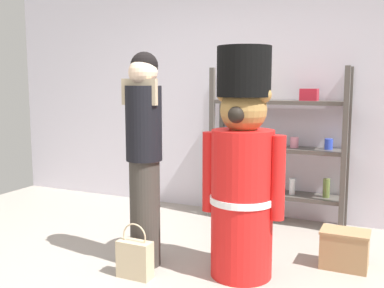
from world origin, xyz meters
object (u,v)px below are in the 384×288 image
shopping_bag (135,258)px  display_crate (344,249)px  teddy_bear_guard (242,171)px  merchandise_shelf (277,145)px  person_shopper (144,151)px

shopping_bag → display_crate: (1.41, 0.86, 0.00)m
teddy_bear_guard → shopping_bag: teddy_bear_guard is taller
merchandise_shelf → display_crate: (0.80, -0.98, -0.66)m
teddy_bear_guard → person_shopper: (-0.77, -0.13, 0.12)m
merchandise_shelf → display_crate: 1.43m
teddy_bear_guard → display_crate: teddy_bear_guard is taller
teddy_bear_guard → shopping_bag: bearing=-151.8°
person_shopper → display_crate: bearing=22.6°
teddy_bear_guard → person_shopper: 0.79m
display_crate → shopping_bag: bearing=-148.7°
merchandise_shelf → person_shopper: person_shopper is taller
merchandise_shelf → shopping_bag: size_ratio=3.84×
person_shopper → display_crate: 1.77m
teddy_bear_guard → shopping_bag: 1.04m
teddy_bear_guard → person_shopper: teddy_bear_guard is taller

